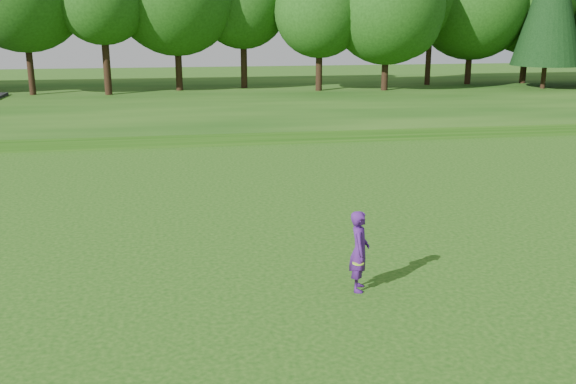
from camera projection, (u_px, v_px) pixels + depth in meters
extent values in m
plane|color=#16450D|center=(167.00, 334.00, 12.76)|extent=(140.00, 140.00, 0.00)
cube|color=#16450D|center=(176.00, 102.00, 45.04)|extent=(130.00, 30.00, 0.60)
cube|color=gray|center=(175.00, 143.00, 31.79)|extent=(130.00, 1.60, 0.04)
imported|color=#481971|center=(359.00, 251.00, 14.60)|extent=(0.62, 0.78, 1.90)
cylinder|color=#B9FF28|center=(358.00, 263.00, 14.48)|extent=(0.26, 0.26, 0.03)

